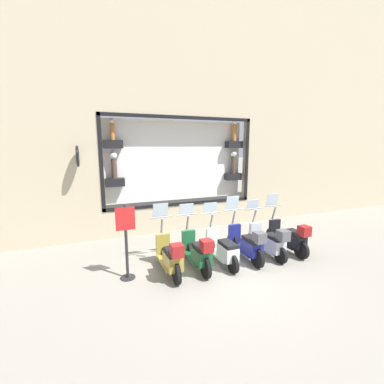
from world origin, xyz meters
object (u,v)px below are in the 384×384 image
(scooter_navy_2, at_px, (247,244))
(shop_sign_post, at_px, (126,239))
(scooter_white_3, at_px, (223,249))
(scooter_silver_1, at_px, (269,241))
(scooter_green_4, at_px, (198,252))
(scooter_black_0, at_px, (290,237))
(scooter_olive_5, at_px, (170,256))

(scooter_navy_2, xyz_separation_m, shop_sign_post, (0.20, 3.27, 0.51))
(scooter_white_3, bearing_deg, shop_sign_post, 86.67)
(scooter_silver_1, xyz_separation_m, scooter_green_4, (0.01, 2.25, 0.02))
(scooter_silver_1, bearing_deg, scooter_green_4, 89.68)
(scooter_black_0, bearing_deg, scooter_silver_1, 90.98)
(scooter_black_0, xyz_separation_m, scooter_white_3, (0.05, 2.25, -0.06))
(shop_sign_post, bearing_deg, scooter_navy_2, -93.45)
(scooter_silver_1, distance_m, shop_sign_post, 4.06)
(scooter_navy_2, bearing_deg, scooter_white_3, 86.16)
(scooter_navy_2, height_order, scooter_olive_5, scooter_navy_2)
(scooter_black_0, bearing_deg, scooter_navy_2, 89.89)
(scooter_green_4, bearing_deg, scooter_olive_5, 89.98)
(scooter_green_4, bearing_deg, scooter_black_0, -89.99)
(scooter_silver_1, relative_size, scooter_olive_5, 0.99)
(scooter_black_0, height_order, shop_sign_post, shop_sign_post)
(scooter_silver_1, bearing_deg, scooter_navy_2, 88.80)
(scooter_navy_2, bearing_deg, scooter_olive_5, 90.07)
(scooter_black_0, height_order, scooter_olive_5, scooter_black_0)
(scooter_black_0, distance_m, scooter_white_3, 2.25)
(scooter_white_3, distance_m, scooter_green_4, 0.75)
(scooter_white_3, height_order, scooter_green_4, scooter_green_4)
(scooter_white_3, bearing_deg, scooter_olive_5, 92.04)
(scooter_silver_1, distance_m, scooter_olive_5, 3.00)
(scooter_white_3, xyz_separation_m, scooter_green_4, (-0.05, 0.75, 0.06))
(scooter_green_4, bearing_deg, scooter_white_3, -85.91)
(scooter_navy_2, xyz_separation_m, scooter_olive_5, (-0.00, 2.25, -0.00))
(scooter_white_3, bearing_deg, scooter_silver_1, -92.52)
(scooter_silver_1, relative_size, shop_sign_post, 0.98)
(scooter_silver_1, bearing_deg, scooter_white_3, 87.48)
(scooter_navy_2, xyz_separation_m, scooter_green_4, (-0.00, 1.50, -0.00))
(scooter_black_0, height_order, scooter_white_3, scooter_black_0)
(scooter_silver_1, distance_m, scooter_white_3, 1.50)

